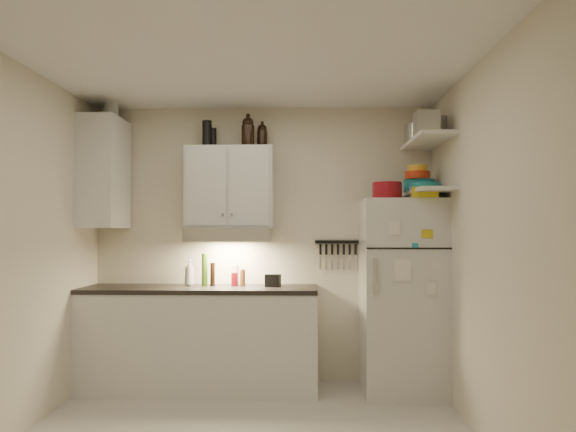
{
  "coord_description": "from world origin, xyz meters",
  "views": [
    {
      "loc": [
        0.39,
        -3.83,
        1.42
      ],
      "look_at": [
        0.25,
        0.9,
        1.55
      ],
      "focal_mm": 35.0,
      "sensor_mm": 36.0,
      "label": 1
    }
  ],
  "objects": [
    {
      "name": "spice_jar",
      "position": [
        1.35,
        1.11,
        1.76
      ],
      "size": [
        0.09,
        0.09,
        0.11
      ],
      "primitive_type": "cylinder",
      "rotation": [
        0.0,
        0.0,
        -0.42
      ],
      "color": "silver",
      "rests_on": "fridge"
    },
    {
      "name": "ceiling",
      "position": [
        0.0,
        0.0,
        2.61
      ],
      "size": [
        3.2,
        3.0,
        0.02
      ],
      "primitive_type": "cube",
      "color": "white",
      "rests_on": "ground"
    },
    {
      "name": "growler_a",
      "position": [
        -0.13,
        1.3,
        2.34
      ],
      "size": [
        0.13,
        0.13,
        0.28
      ],
      "primitive_type": null,
      "rotation": [
        0.0,
        0.0,
        -0.09
      ],
      "color": "black",
      "rests_on": "upper_cabinet"
    },
    {
      "name": "thermos_b",
      "position": [
        -0.52,
        1.35,
        2.33
      ],
      "size": [
        0.1,
        0.1,
        0.25
      ],
      "primitive_type": "cylinder",
      "rotation": [
        0.0,
        0.0,
        0.09
      ],
      "color": "black",
      "rests_on": "upper_cabinet"
    },
    {
      "name": "growler_b",
      "position": [
        -0.01,
        1.39,
        2.32
      ],
      "size": [
        0.11,
        0.11,
        0.23
      ],
      "primitive_type": null,
      "rotation": [
        0.0,
        0.0,
        0.18
      ],
      "color": "black",
      "rests_on": "upper_cabinet"
    },
    {
      "name": "right_wall",
      "position": [
        1.61,
        0.0,
        1.3
      ],
      "size": [
        0.02,
        3.0,
        2.6
      ],
      "primitive_type": "cube",
      "color": "beige",
      "rests_on": "ground"
    },
    {
      "name": "book_stack",
      "position": [
        1.4,
        0.92,
        1.74
      ],
      "size": [
        0.24,
        0.29,
        0.09
      ],
      "primitive_type": "cube",
      "rotation": [
        0.0,
        0.0,
        -0.14
      ],
      "color": "gold",
      "rests_on": "fridge"
    },
    {
      "name": "bowl_orange",
      "position": [
        1.4,
        1.19,
        1.92
      ],
      "size": [
        0.22,
        0.22,
        0.07
      ],
      "primitive_type": "cylinder",
      "color": "red",
      "rests_on": "bowl_teal"
    },
    {
      "name": "dutch_oven",
      "position": [
        1.11,
        1.1,
        1.77
      ],
      "size": [
        0.33,
        0.33,
        0.15
      ],
      "primitive_type": "cylinder",
      "rotation": [
        0.0,
        0.0,
        -0.34
      ],
      "color": "maroon",
      "rests_on": "fridge"
    },
    {
      "name": "shelf_hi",
      "position": [
        1.45,
        1.02,
        2.2
      ],
      "size": [
        0.3,
        0.95,
        0.03
      ],
      "primitive_type": "cube",
      "color": "silver",
      "rests_on": "right_wall"
    },
    {
      "name": "clear_bottle",
      "position": [
        -0.25,
        1.34,
        1.01
      ],
      "size": [
        0.07,
        0.07,
        0.19
      ],
      "primitive_type": "cylinder",
      "rotation": [
        0.0,
        0.0,
        -0.16
      ],
      "color": "silver",
      "rests_on": "countertop"
    },
    {
      "name": "knife_strip",
      "position": [
        0.7,
        1.49,
        1.32
      ],
      "size": [
        0.42,
        0.02,
        0.03
      ],
      "primitive_type": "cube",
      "color": "black",
      "rests_on": "back_wall"
    },
    {
      "name": "stock_pot",
      "position": [
        1.45,
        1.39,
        2.31
      ],
      "size": [
        0.35,
        0.35,
        0.19
      ],
      "primitive_type": "cylinder",
      "rotation": [
        0.0,
        0.0,
        0.36
      ],
      "color": "silver",
      "rests_on": "shelf_hi"
    },
    {
      "name": "bowl_teal",
      "position": [
        1.42,
        1.25,
        1.83
      ],
      "size": [
        0.28,
        0.28,
        0.11
      ],
      "primitive_type": "cylinder",
      "color": "teal",
      "rests_on": "shelf_lo"
    },
    {
      "name": "soap_bottle",
      "position": [
        -0.67,
        1.29,
        1.05
      ],
      "size": [
        0.11,
        0.11,
        0.27
      ],
      "primitive_type": "imported",
      "rotation": [
        0.0,
        0.0,
        -0.02
      ],
      "color": "silver",
      "rests_on": "countertop"
    },
    {
      "name": "side_cabinet",
      "position": [
        -1.44,
        1.2,
        1.95
      ],
      "size": [
        0.33,
        0.55,
        1.0
      ],
      "primitive_type": "cube",
      "color": "silver",
      "rests_on": "left_wall"
    },
    {
      "name": "upper_cabinet",
      "position": [
        -0.3,
        1.33,
        1.83
      ],
      "size": [
        0.8,
        0.33,
        0.75
      ],
      "primitive_type": "cube",
      "color": "silver",
      "rests_on": "back_wall"
    },
    {
      "name": "caddy",
      "position": [
        0.1,
        1.23,
        0.98
      ],
      "size": [
        0.15,
        0.12,
        0.11
      ],
      "primitive_type": "cube",
      "rotation": [
        0.0,
        0.0,
        -0.2
      ],
      "color": "black",
      "rests_on": "countertop"
    },
    {
      "name": "oil_bottle",
      "position": [
        -0.53,
        1.29,
        1.07
      ],
      "size": [
        0.07,
        0.07,
        0.3
      ],
      "primitive_type": "cylinder",
      "rotation": [
        0.0,
        0.0,
        -0.33
      ],
      "color": "#375C17",
      "rests_on": "countertop"
    },
    {
      "name": "side_jar",
      "position": [
        -1.4,
        1.26,
        2.54
      ],
      "size": [
        0.14,
        0.14,
        0.18
      ],
      "primitive_type": "cylinder",
      "rotation": [
        0.0,
        0.0,
        0.06
      ],
      "color": "silver",
      "rests_on": "side_cabinet"
    },
    {
      "name": "tin_a",
      "position": [
        1.51,
        1.0,
        2.31
      ],
      "size": [
        0.24,
        0.22,
        0.19
      ],
      "primitive_type": "cube",
      "rotation": [
        0.0,
        0.0,
        0.32
      ],
      "color": "#AAAAAD",
      "rests_on": "shelf_hi"
    },
    {
      "name": "red_jar",
      "position": [
        -0.25,
        1.29,
        0.98
      ],
      "size": [
        0.06,
        0.06,
        0.12
      ],
      "primitive_type": "cylinder",
      "rotation": [
        0.0,
        0.0,
        0.07
      ],
      "color": "maroon",
      "rests_on": "countertop"
    },
    {
      "name": "bowl_yellow",
      "position": [
        1.4,
        1.19,
        1.98
      ],
      "size": [
        0.17,
        0.17,
        0.06
      ],
      "primitive_type": "cylinder",
      "color": "gold",
      "rests_on": "bowl_orange"
    },
    {
      "name": "base_cabinet",
      "position": [
        -0.55,
        1.2,
        0.44
      ],
      "size": [
        2.1,
        0.6,
        0.88
      ],
      "primitive_type": "cube",
      "color": "silver",
      "rests_on": "floor"
    },
    {
      "name": "plates",
      "position": [
        1.44,
        1.06,
        1.81
      ],
      "size": [
        0.26,
        0.26,
        0.06
      ],
      "primitive_type": "cylinder",
      "rotation": [
        0.0,
        0.0,
        -0.02
      ],
      "color": "teal",
      "rests_on": "shelf_lo"
    },
    {
      "name": "back_wall",
      "position": [
        0.0,
        1.51,
        1.3
      ],
      "size": [
        3.2,
        0.02,
        2.6
      ],
      "primitive_type": "cube",
      "color": "beige",
      "rests_on": "ground"
    },
    {
      "name": "pepper_mill",
      "position": [
        -0.18,
        1.27,
        1.0
      ],
      "size": [
        0.05,
        0.05,
        0.15
      ],
      "primitive_type": "cylinder",
      "rotation": [
        0.0,
        0.0,
        0.1
      ],
      "color": "brown",
      "rests_on": "countertop"
    },
    {
      "name": "vinegar_bottle",
      "position": [
        -0.45,
        1.27,
        1.03
      ],
      "size": [
        0.05,
        0.05,
        0.21
      ],
      "primitive_type": "cylinder",
      "rotation": [
        0.0,
        0.0,
        -0.06
      ],
      "color": "black",
      "rests_on": "countertop"
    },
    {
      "name": "fridge",
      "position": [
        1.25,
        1.16,
        0.85
      ],
      "size": [
        0.7,
        0.68,
        1.7
      ],
      "primitive_type": "cube",
      "color": "silver",
      "rests_on": "floor"
    },
    {
      "name": "countertop",
      "position": [
        -0.55,
        1.2,
        0.9
      ],
      "size": [
        2.1,
        0.62,
        0.04
      ],
      "primitive_type": "cube",
      "color": "black",
      "rests_on": "base_cabinet"
    },
    {
      "name": "range_hood",
      "position": [
        -0.3,
        1.27,
        1.39
      ],
      "size": [
        0.76,
        0.46,
        0.12
      ],
      "primitive_type": "cube",
      "color": "silver",
      "rests_on": "back_wall"
    },
    {
      "name": "tin_b",
      "position": [
        1.39,
        0.76,
        2.31
      ],
      "size": [
        0.19,
        0.19,
        0.18
      ],
      "primitive_type": "cube",
      "rotation": [
        0.0,
        0.0,
        0.03
      ],
      "color": "#AAAAAD",
      "rests_on": "shelf_hi"
    },
    {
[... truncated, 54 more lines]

